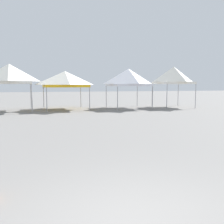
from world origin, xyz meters
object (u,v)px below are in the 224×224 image
object	(u,v)px
canopy_tent_right_of_center	(9,74)
canopy_tent_far_left	(128,78)
canopy_tent_far_right	(65,79)
canopy_tent_left_of_center	(173,75)

from	to	relation	value
canopy_tent_right_of_center	canopy_tent_far_left	size ratio (longest dim) A/B	1.06
canopy_tent_far_left	canopy_tent_right_of_center	bearing A→B (deg)	178.53
canopy_tent_right_of_center	canopy_tent_far_left	bearing A→B (deg)	-1.47
canopy_tent_far_right	canopy_tent_far_left	xyz separation A→B (m)	(5.36, -0.49, 0.17)
canopy_tent_right_of_center	canopy_tent_far_left	xyz separation A→B (m)	(9.59, -0.25, -0.20)
canopy_tent_right_of_center	canopy_tent_left_of_center	bearing A→B (deg)	-2.22
canopy_tent_far_right	canopy_tent_far_left	world-z (taller)	canopy_tent_far_left
canopy_tent_right_of_center	canopy_tent_far_left	distance (m)	9.59
canopy_tent_right_of_center	canopy_tent_far_right	distance (m)	4.25
canopy_tent_right_of_center	canopy_tent_left_of_center	distance (m)	13.80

